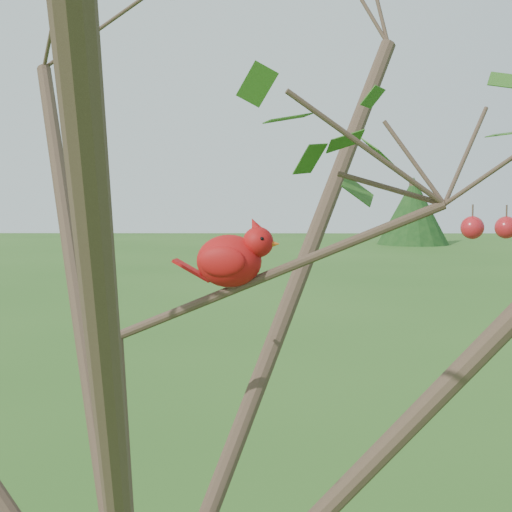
{
  "coord_description": "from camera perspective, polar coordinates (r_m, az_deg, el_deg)",
  "views": [
    {
      "loc": [
        0.23,
        -1.21,
        2.22
      ],
      "look_at": [
        0.22,
        0.07,
        2.11
      ],
      "focal_mm": 50.0,
      "sensor_mm": 36.0,
      "label": 1
    }
  ],
  "objects": [
    {
      "name": "crabapple_tree",
      "position": [
        1.21,
        -9.17,
        0.33
      ],
      "size": [
        2.35,
        2.05,
        2.95
      ],
      "color": "#3A2A1F",
      "rests_on": "ground"
    },
    {
      "name": "cardinal",
      "position": [
        1.3,
        -1.88,
        -0.18
      ],
      "size": [
        0.2,
        0.11,
        0.14
      ],
      "rotation": [
        0.0,
        0.0,
        -0.18
      ],
      "color": "red",
      "rests_on": "ground"
    },
    {
      "name": "distant_trees",
      "position": [
        25.28,
        -6.8,
        3.0
      ],
      "size": [
        43.34,
        13.94,
        3.01
      ],
      "color": "#3A2A1F",
      "rests_on": "ground"
    }
  ]
}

